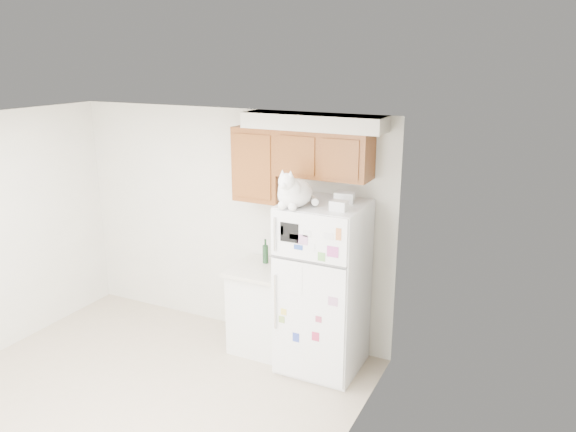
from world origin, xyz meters
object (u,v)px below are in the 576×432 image
Objects in this scene: storage_box_back at (345,198)px; bottle_green at (265,251)px; refrigerator at (323,288)px; storage_box_front at (339,206)px; base_counter at (264,308)px; cat at (293,192)px; bottle_amber at (276,250)px.

bottle_green is (-0.89, 0.08, -0.70)m from storage_box_back.
storage_box_front is at bearing -38.35° from refrigerator.
base_counter is (-0.69, 0.07, -0.39)m from refrigerator.
cat is at bearing -168.26° from storage_box_front.
cat is at bearing -39.26° from bottle_green.
bottle_amber is (0.08, 0.11, 0.62)m from base_counter.
cat is at bearing -46.25° from bottle_amber.
storage_box_back is 0.29m from storage_box_front.
bottle_green is (-0.05, 0.12, 0.59)m from base_counter.
storage_box_front is (0.41, 0.08, -0.10)m from cat.
storage_box_front is (0.90, -0.24, 1.28)m from base_counter.
storage_box_back is 1.02m from bottle_amber.
refrigerator is at bearing 49.46° from cat.
cat is at bearing -130.54° from refrigerator.
bottle_amber is (-0.77, 0.07, -0.67)m from storage_box_back.
refrigerator is 0.79m from bottle_green.
base_counter is at bearing 173.90° from refrigerator.
base_counter is 2.80× the size of bottle_amber.
refrigerator is at bearing -151.94° from storage_box_back.
bottle_green is at bearing 110.82° from base_counter.
bottle_amber is (-0.40, 0.42, -0.76)m from cat.
storage_box_front is 0.46× the size of bottle_amber.
cat reaches higher than base_counter.
storage_box_back is at bearing 2.89° from base_counter.
bottle_green is at bearing 174.79° from bottle_amber.
storage_box_front is at bearing -14.86° from base_counter.
storage_box_front reaches higher than bottle_amber.
bottle_amber is at bearing -5.21° from bottle_green.
storage_box_back is 1.14m from bottle_green.
bottle_amber is (-0.61, 0.18, 0.23)m from refrigerator.
refrigerator is at bearing -14.81° from bottle_green.
storage_box_back is 0.55× the size of bottle_amber.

